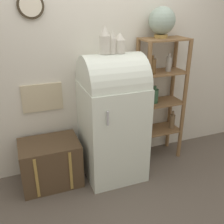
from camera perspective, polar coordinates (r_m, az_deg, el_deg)
name	(u,v)px	position (r m, az deg, el deg)	size (l,w,h in m)	color
ground_plane	(119,181)	(3.20, 1.49, -14.77)	(12.00, 12.00, 0.00)	#60564C
wall_back	(101,58)	(3.12, -2.39, 11.75)	(7.00, 0.09, 2.70)	silver
refrigerator	(112,115)	(2.98, 0.08, -0.72)	(0.67, 0.70, 1.46)	silver
suitcase_trunk	(51,163)	(3.12, -13.21, -10.68)	(0.66, 0.49, 0.52)	brown
shelf_unit	(160,94)	(3.34, 10.42, 3.79)	(0.58, 0.34, 1.56)	olive
globe	(162,21)	(3.18, 10.81, 18.89)	(0.30, 0.30, 0.34)	#AD8942
vase_left	(105,41)	(2.73, -1.56, 15.22)	(0.11, 0.11, 0.28)	beige
vase_center	(113,43)	(2.75, 0.19, 14.80)	(0.07, 0.07, 0.23)	beige
vase_right	(120,43)	(2.79, 1.69, 14.69)	(0.12, 0.12, 0.21)	beige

